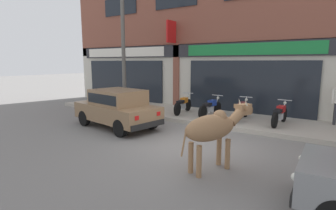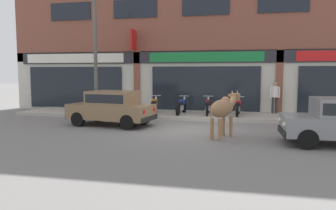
{
  "view_description": "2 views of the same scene",
  "coord_description": "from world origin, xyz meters",
  "px_view_note": "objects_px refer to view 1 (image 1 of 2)",
  "views": [
    {
      "loc": [
        3.72,
        -6.73,
        2.5
      ],
      "look_at": [
        -1.53,
        1.0,
        0.95
      ],
      "focal_mm": 28.0,
      "sensor_mm": 36.0,
      "label": 1
    },
    {
      "loc": [
        1.86,
        -12.54,
        2.23
      ],
      "look_at": [
        -1.12,
        1.0,
        0.85
      ],
      "focal_mm": 35.0,
      "sensor_mm": 36.0,
      "label": 2
    }
  ],
  "objects_px": {
    "car_0": "(117,107)",
    "motorcycle_0": "(183,105)",
    "motorcycle_2": "(242,110)",
    "cow": "(214,128)",
    "motorcycle_1": "(210,108)",
    "motorcycle_3": "(280,114)",
    "utility_pole": "(123,49)"
  },
  "relations": [
    {
      "from": "car_0",
      "to": "motorcycle_3",
      "type": "relative_size",
      "value": 2.08
    },
    {
      "from": "cow",
      "to": "car_0",
      "type": "distance_m",
      "value": 4.97
    },
    {
      "from": "motorcycle_3",
      "to": "utility_pole",
      "type": "xyz_separation_m",
      "value": [
        -6.88,
        -1.04,
        2.55
      ]
    },
    {
      "from": "motorcycle_3",
      "to": "utility_pole",
      "type": "relative_size",
      "value": 0.31
    },
    {
      "from": "cow",
      "to": "motorcycle_1",
      "type": "xyz_separation_m",
      "value": [
        -2.3,
        4.77,
        -0.46
      ]
    },
    {
      "from": "motorcycle_2",
      "to": "motorcycle_0",
      "type": "bearing_deg",
      "value": -176.88
    },
    {
      "from": "cow",
      "to": "motorcycle_1",
      "type": "height_order",
      "value": "cow"
    },
    {
      "from": "motorcycle_3",
      "to": "motorcycle_2",
      "type": "bearing_deg",
      "value": 178.03
    },
    {
      "from": "cow",
      "to": "motorcycle_2",
      "type": "distance_m",
      "value": 5.06
    },
    {
      "from": "car_0",
      "to": "motorcycle_2",
      "type": "height_order",
      "value": "car_0"
    },
    {
      "from": "car_0",
      "to": "utility_pole",
      "type": "bearing_deg",
      "value": 127.68
    },
    {
      "from": "motorcycle_1",
      "to": "motorcycle_3",
      "type": "xyz_separation_m",
      "value": [
        2.77,
        0.12,
        0.0
      ]
    },
    {
      "from": "cow",
      "to": "motorcycle_3",
      "type": "bearing_deg",
      "value": 84.47
    },
    {
      "from": "car_0",
      "to": "utility_pole",
      "type": "relative_size",
      "value": 0.64
    },
    {
      "from": "car_0",
      "to": "motorcycle_0",
      "type": "height_order",
      "value": "car_0"
    },
    {
      "from": "motorcycle_1",
      "to": "cow",
      "type": "bearing_deg",
      "value": -64.29
    },
    {
      "from": "motorcycle_0",
      "to": "motorcycle_1",
      "type": "bearing_deg",
      "value": -0.83
    },
    {
      "from": "motorcycle_0",
      "to": "motorcycle_2",
      "type": "relative_size",
      "value": 1.0
    },
    {
      "from": "motorcycle_1",
      "to": "utility_pole",
      "type": "relative_size",
      "value": 0.31
    },
    {
      "from": "motorcycle_1",
      "to": "motorcycle_2",
      "type": "height_order",
      "value": "same"
    },
    {
      "from": "motorcycle_1",
      "to": "motorcycle_3",
      "type": "height_order",
      "value": "same"
    },
    {
      "from": "cow",
      "to": "motorcycle_2",
      "type": "relative_size",
      "value": 1.12
    },
    {
      "from": "car_0",
      "to": "motorcycle_1",
      "type": "bearing_deg",
      "value": 52.68
    },
    {
      "from": "motorcycle_1",
      "to": "utility_pole",
      "type": "height_order",
      "value": "utility_pole"
    },
    {
      "from": "motorcycle_3",
      "to": "utility_pole",
      "type": "height_order",
      "value": "utility_pole"
    },
    {
      "from": "motorcycle_1",
      "to": "motorcycle_2",
      "type": "bearing_deg",
      "value": 7.29
    },
    {
      "from": "cow",
      "to": "car_0",
      "type": "xyz_separation_m",
      "value": [
        -4.69,
        1.63,
        -0.19
      ]
    },
    {
      "from": "motorcycle_2",
      "to": "car_0",
      "type": "bearing_deg",
      "value": -138.17
    },
    {
      "from": "motorcycle_0",
      "to": "car_0",
      "type": "bearing_deg",
      "value": -107.76
    },
    {
      "from": "motorcycle_2",
      "to": "utility_pole",
      "type": "height_order",
      "value": "utility_pole"
    },
    {
      "from": "motorcycle_0",
      "to": "motorcycle_3",
      "type": "distance_m",
      "value": 4.15
    },
    {
      "from": "cow",
      "to": "motorcycle_0",
      "type": "bearing_deg",
      "value": 127.54
    }
  ]
}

